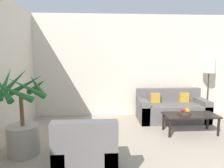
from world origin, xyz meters
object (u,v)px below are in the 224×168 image
object	(u,v)px
floor_lamp	(209,69)
armchair	(87,158)
sofa_loveseat	(171,109)
ottoman	(86,140)
coffee_table	(190,117)
potted_palm	(23,125)
orange_fruit	(188,110)
apple_green	(186,110)
fruit_bowl	(185,113)
apple_red	(182,110)

from	to	relation	value
floor_lamp	armchair	world-z (taller)	floor_lamp
sofa_loveseat	ottoman	world-z (taller)	sofa_loveseat
sofa_loveseat	armchair	bearing A→B (deg)	-130.63
sofa_loveseat	coffee_table	bearing A→B (deg)	-84.18
floor_lamp	ottoman	bearing A→B (deg)	-149.95
potted_palm	orange_fruit	distance (m)	3.14
apple_green	armchair	bearing A→B (deg)	-143.07
apple_green	orange_fruit	distance (m)	0.12
sofa_loveseat	floor_lamp	size ratio (longest dim) A/B	1.12
fruit_bowl	potted_palm	bearing A→B (deg)	-166.30
apple_red	orange_fruit	world-z (taller)	orange_fruit
potted_palm	apple_red	distance (m)	3.07
floor_lamp	orange_fruit	distance (m)	1.79
sofa_loveseat	orange_fruit	xyz separation A→B (m)	(0.00, -0.91, 0.23)
coffee_table	potted_palm	bearing A→B (deg)	-166.98
orange_fruit	apple_green	bearing A→B (deg)	76.06
apple_red	potted_palm	bearing A→B (deg)	-166.21
apple_red	orange_fruit	xyz separation A→B (m)	(0.09, -0.05, 0.00)
orange_fruit	armchair	bearing A→B (deg)	-144.82
coffee_table	ottoman	world-z (taller)	coffee_table
fruit_bowl	apple_red	bearing A→B (deg)	-171.00
ottoman	fruit_bowl	bearing A→B (deg)	18.34
orange_fruit	potted_palm	bearing A→B (deg)	-167.46
fruit_bowl	orange_fruit	world-z (taller)	orange_fruit
fruit_bowl	apple_green	world-z (taller)	apple_green
fruit_bowl	apple_red	xyz separation A→B (m)	(-0.06, -0.01, 0.07)
coffee_table	apple_red	xyz separation A→B (m)	(-0.17, 0.00, 0.15)
potted_palm	floor_lamp	size ratio (longest dim) A/B	0.95
sofa_loveseat	floor_lamp	bearing A→B (deg)	14.81
coffee_table	sofa_loveseat	bearing A→B (deg)	95.82
fruit_bowl	ottoman	size ratio (longest dim) A/B	0.41
potted_palm	coffee_table	xyz separation A→B (m)	(3.15, 0.73, -0.15)
coffee_table	apple_red	size ratio (longest dim) A/B	13.41
coffee_table	ottoman	distance (m)	2.24
sofa_loveseat	armchair	world-z (taller)	armchair
sofa_loveseat	coffee_table	size ratio (longest dim) A/B	1.55
fruit_bowl	ottoman	xyz separation A→B (m)	(-2.02, -0.67, -0.24)
potted_palm	armchair	bearing A→B (deg)	-33.60
floor_lamp	apple_red	xyz separation A→B (m)	(-1.17, -1.15, -0.77)
coffee_table	fruit_bowl	xyz separation A→B (m)	(-0.12, 0.01, 0.08)
apple_green	orange_fruit	size ratio (longest dim) A/B	0.70
sofa_loveseat	ottoman	xyz separation A→B (m)	(-2.05, -1.53, -0.09)
fruit_bowl	apple_green	distance (m)	0.10
apple_red	sofa_loveseat	bearing A→B (deg)	84.30
floor_lamp	apple_red	distance (m)	1.81
apple_red	coffee_table	bearing A→B (deg)	-0.49
sofa_loveseat	potted_palm	bearing A→B (deg)	-152.50
sofa_loveseat	fruit_bowl	xyz separation A→B (m)	(-0.03, -0.86, 0.16)
apple_green	sofa_loveseat	bearing A→B (deg)	92.08
fruit_bowl	apple_green	xyz separation A→B (m)	(0.06, 0.06, 0.06)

